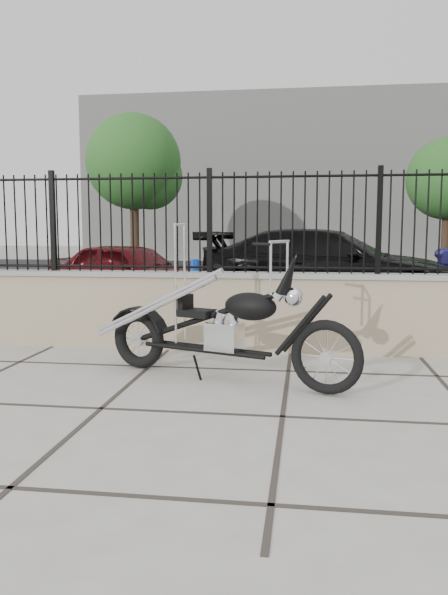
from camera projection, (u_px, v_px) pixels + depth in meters
The scene contains 11 objects.
ground_plane at pixel (282, 417), 4.60m from camera, with size 90.00×90.00×0.00m, color #99968E.
parking_lot at pixel (300, 280), 16.89m from camera, with size 30.00×30.00×0.00m, color black.
retaining_wall at pixel (291, 313), 7.00m from camera, with size 14.00×0.36×0.96m, color gray.
iron_fence at pixel (293, 223), 6.87m from camera, with size 14.00×0.08×1.20m, color black.
background_building at pixel (304, 181), 30.18m from camera, with size 22.00×6.00×8.00m, color beige.
chopper_motorcycle at pixel (220, 301), 5.65m from camera, with size 2.61×0.46×1.57m, color black, non-canonical shape.
car_red at pixel (129, 272), 11.77m from camera, with size 1.45×3.62×1.23m, color #470A0D.
car_black at pixel (328, 266), 11.53m from camera, with size 2.09×5.14×1.49m, color black.
bollard_a at pixel (195, 293), 8.85m from camera, with size 0.12×0.12×1.03m, color #0D27C8.
tree_left at pixel (133, 157), 21.00m from camera, with size 3.44×3.44×5.81m.
tree_right at pixel (448, 175), 20.18m from camera, with size 2.84×2.84×4.80m.
Camera 1 is at (0.17, -4.47, 1.48)m, focal length 35.00 mm.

